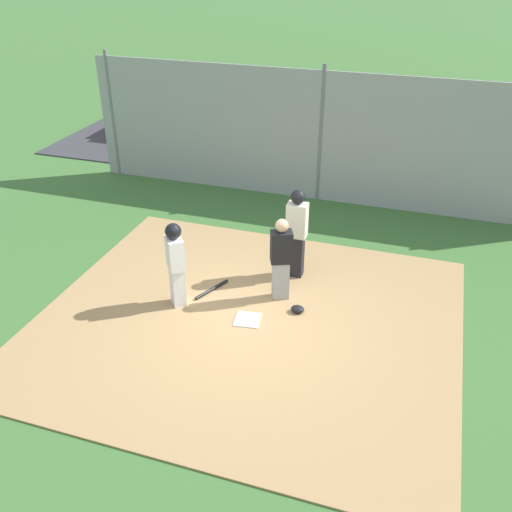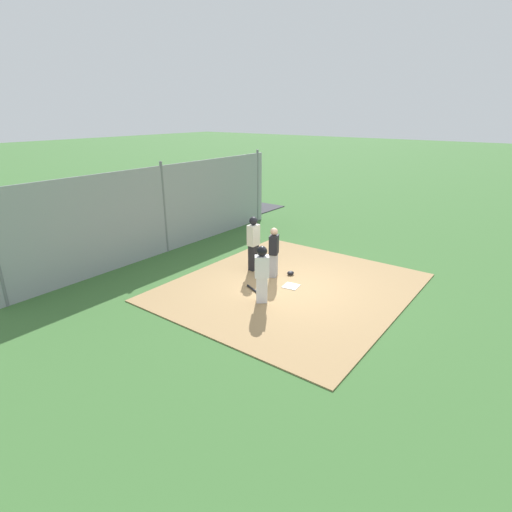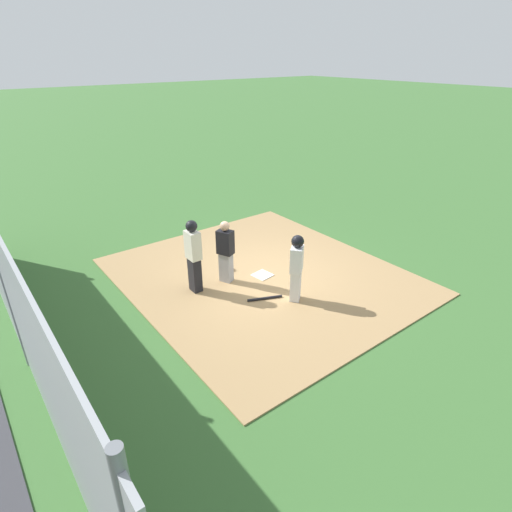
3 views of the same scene
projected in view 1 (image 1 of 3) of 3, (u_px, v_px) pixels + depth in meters
The scene contains 12 objects.
ground_plane at pixel (247, 321), 9.89m from camera, with size 140.00×140.00×0.00m, color #3D6B33.
dirt_infield at pixel (247, 321), 9.88m from camera, with size 7.20×6.40×0.03m, color #A88456.
home_plate at pixel (247, 320), 9.87m from camera, with size 0.44×0.44×0.02m, color white.
catcher at pixel (281, 258), 10.10m from camera, with size 0.45×0.39×1.60m.
umpire at pixel (297, 231), 10.72m from camera, with size 0.38×0.27×1.81m.
runner at pixel (175, 260), 9.87m from camera, with size 0.44×0.46×1.62m.
baseball_bat at pixel (212, 289), 10.67m from camera, with size 0.06×0.06×0.83m, color black.
catcher_mask at pixel (298, 309), 10.06m from camera, with size 0.24×0.20×0.12m, color black.
backstop_fence at pixel (321, 138), 13.65m from camera, with size 12.00×0.10×3.35m.
parking_lot at pixel (340, 157), 17.05m from camera, with size 18.00×5.20×0.04m, color #38383D.
parked_car_silver at pixel (258, 128), 17.63m from camera, with size 4.38×2.28×1.28m.
parked_car_red at pixel (176, 118), 18.57m from camera, with size 4.22×1.92×1.28m.
Camera 1 is at (-2.63, 7.56, 5.93)m, focal length 39.56 mm.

